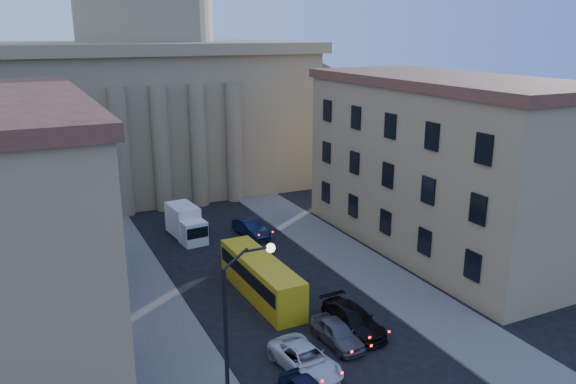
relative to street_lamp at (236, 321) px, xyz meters
The scene contains 11 objects.
sidewalk_left 11.38m from the street_lamp, 98.71° to the left, with size 5.00×60.00×0.15m, color #5B5853.
sidewalk_right 19.14m from the street_lamp, 32.88° to the left, with size 5.00×60.00×0.15m, color #5B5853.
church 48.43m from the street_lamp, 81.65° to the left, with size 68.02×28.76×36.60m.
building_right 27.84m from the street_lamp, 30.29° to the left, with size 11.60×26.60×14.70m.
street_lamp is the anchor object (origin of this frame).
car_left_mid 6.95m from the street_lamp, 24.25° to the left, with size 2.33×5.05×1.40m, color silver.
car_right_mid 11.51m from the street_lamp, 26.36° to the left, with size 2.16×5.30×1.54m, color black.
car_right_far 9.78m from the street_lamp, 26.08° to the left, with size 1.71×4.26×1.45m, color #4C4C51.
car_right_distant 25.77m from the street_lamp, 66.47° to the left, with size 1.63×4.68×1.54m, color black.
city_bus 13.71m from the street_lamp, 62.08° to the left, with size 2.52×9.94×2.79m.
box_truck 26.08m from the street_lamp, 79.62° to the left, with size 2.59×5.52×2.93m.
Camera 1 is at (-14.95, -13.97, 18.16)m, focal length 35.00 mm.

